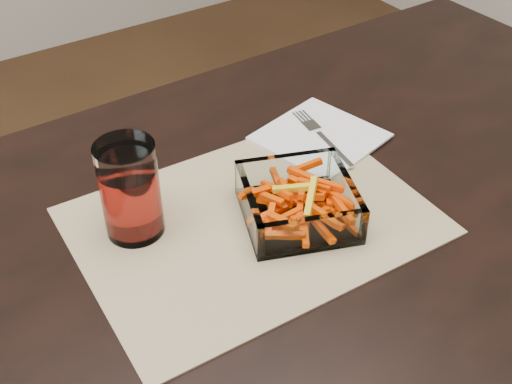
# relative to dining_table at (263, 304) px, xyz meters

# --- Properties ---
(dining_table) EXTENTS (1.60, 0.90, 0.75)m
(dining_table) POSITION_rel_dining_table_xyz_m (0.00, 0.00, 0.00)
(dining_table) COLOR black
(dining_table) RESTS_ON ground
(placemat) EXTENTS (0.46, 0.35, 0.00)m
(placemat) POSITION_rel_dining_table_xyz_m (0.03, 0.06, 0.09)
(placemat) COLOR tan
(placemat) RESTS_ON dining_table
(glass_bowl) EXTENTS (0.18, 0.18, 0.05)m
(glass_bowl) POSITION_rel_dining_table_xyz_m (0.08, 0.03, 0.11)
(glass_bowl) COLOR white
(glass_bowl) RESTS_ON placemat
(tumbler) EXTENTS (0.07, 0.07, 0.13)m
(tumbler) POSITION_rel_dining_table_xyz_m (-0.11, 0.13, 0.15)
(tumbler) COLOR white
(tumbler) RESTS_ON placemat
(napkin) EXTENTS (0.20, 0.20, 0.00)m
(napkin) POSITION_rel_dining_table_xyz_m (0.22, 0.16, 0.09)
(napkin) COLOR white
(napkin) RESTS_ON placemat
(fork) EXTENTS (0.04, 0.17, 0.00)m
(fork) POSITION_rel_dining_table_xyz_m (0.22, 0.16, 0.10)
(fork) COLOR silver
(fork) RESTS_ON napkin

